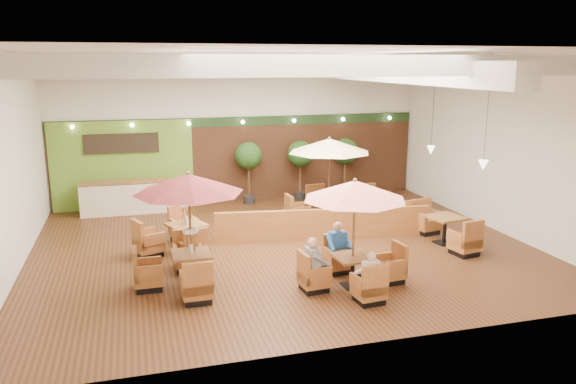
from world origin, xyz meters
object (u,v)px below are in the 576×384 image
object	(u,v)px
table_4	(445,230)
topiary_0	(249,158)
diner_4	(358,200)
diner_2	(314,259)
diner_3	(340,209)
table_5	(374,212)
diner_0	(370,271)
topiary_1	(300,156)
topiary_2	(345,154)
service_counter	(125,197)
table_1	(354,214)
table_0	(186,205)
table_2	(329,166)
diner_1	(339,243)
booth_divider	(324,224)
table_3	(177,237)

from	to	relation	value
table_4	topiary_0	size ratio (longest dim) A/B	1.24
topiary_0	diner_4	size ratio (longest dim) A/B	3.14
diner_2	diner_3	bearing A→B (deg)	140.38
diner_2	diner_4	bearing A→B (deg)	136.30
table_5	diner_0	bearing A→B (deg)	-120.46
topiary_1	topiary_2	size ratio (longest dim) A/B	0.99
table_4	table_5	bearing A→B (deg)	103.64
topiary_0	topiary_1	xyz separation A→B (m)	(2.02, 0.00, -0.02)
service_counter	table_1	distance (m)	9.97
table_0	table_4	distance (m)	7.83
table_2	table_4	xyz separation A→B (m)	(2.61, -2.87, -1.55)
service_counter	diner_1	size ratio (longest dim) A/B	3.51
table_1	table_4	bearing A→B (deg)	25.30
table_4	diner_3	world-z (taller)	diner_3
table_2	diner_1	distance (m)	4.55
booth_divider	diner_2	xyz separation A→B (m)	(-1.55, -3.74, 0.32)
table_3	diner_0	xyz separation A→B (m)	(3.82, -4.49, 0.27)
table_0	table_3	size ratio (longest dim) A/B	0.92
table_0	topiary_0	xyz separation A→B (m)	(3.02, 7.48, -0.23)
topiary_0	topiary_1	size ratio (longest dim) A/B	1.01
diner_4	topiary_1	bearing A→B (deg)	4.48
service_counter	topiary_2	distance (m)	8.45
service_counter	diner_3	world-z (taller)	diner_3
booth_divider	diner_4	size ratio (longest dim) A/B	8.82
diner_0	table_4	bearing A→B (deg)	28.09
table_2	table_3	size ratio (longest dim) A/B	0.96
topiary_1	diner_1	distance (m)	7.80
booth_divider	table_2	world-z (taller)	table_2
table_3	topiary_0	bearing A→B (deg)	36.96
topiary_2	topiary_1	bearing A→B (deg)	180.00
service_counter	topiary_0	size ratio (longest dim) A/B	1.28
table_2	topiary_1	distance (m)	3.43
table_5	diner_1	world-z (taller)	diner_1
table_2	table_4	world-z (taller)	table_2
diner_0	diner_2	distance (m)	1.37
table_2	diner_4	distance (m)	1.61
topiary_0	diner_2	bearing A→B (deg)	-91.67
topiary_2	booth_divider	bearing A→B (deg)	-117.73
diner_1	diner_2	world-z (taller)	diner_1
table_2	diner_0	bearing A→B (deg)	-103.46
topiary_0	diner_2	distance (m)	8.66
service_counter	booth_divider	size ratio (longest dim) A/B	0.46
diner_0	diner_3	bearing A→B (deg)	63.96
topiary_0	diner_4	bearing A→B (deg)	-48.57
diner_4	diner_0	bearing A→B (deg)	147.69
topiary_1	diner_3	distance (m)	4.58
topiary_0	topiary_2	size ratio (longest dim) A/B	1.00
table_3	topiary_1	xyz separation A→B (m)	(5.13, 5.07, 1.26)
table_5	diner_1	distance (m)	4.77
booth_divider	diner_1	bearing A→B (deg)	-94.09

